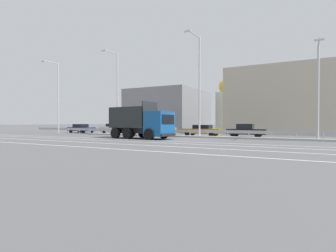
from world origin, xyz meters
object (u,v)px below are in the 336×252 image
church_tower (226,105)px  parked_car_2 (157,129)px  street_lamp_0 (57,94)px  street_lamp_2 (199,81)px  median_road_sign (137,125)px  street_lamp_3 (318,87)px  parked_car_0 (81,128)px  parked_car_4 (246,130)px  parked_car_3 (202,130)px  parked_car_1 (116,129)px  street_lamp_1 (117,90)px  dump_truck (147,125)px

church_tower → parked_car_2: bearing=-93.9°
street_lamp_0 → street_lamp_2: street_lamp_2 is taller
median_road_sign → street_lamp_3: (18.52, -0.15, 3.39)m
street_lamp_0 → street_lamp_3: street_lamp_0 is taller
parked_car_0 → street_lamp_3: bearing=88.8°
street_lamp_2 → parked_car_4: size_ratio=2.60×
parked_car_0 → church_tower: (14.83, 26.35, 4.60)m
street_lamp_3 → parked_car_3: bearing=165.6°
street_lamp_0 → parked_car_2: 15.58m
street_lamp_3 → parked_car_1: bearing=172.8°
median_road_sign → parked_car_0: size_ratio=0.51×
street_lamp_1 → parked_car_4: 16.03m
street_lamp_1 → parked_car_1: 6.36m
median_road_sign → parked_car_3: bearing=21.9°
parked_car_2 → dump_truck: bearing=29.0°
street_lamp_3 → parked_car_2: bearing=169.2°
median_road_sign → parked_car_0: (-12.34, 2.98, -0.54)m
dump_truck → street_lamp_1: 9.32m
parked_car_3 → parked_car_2: bearing=85.4°
median_road_sign → church_tower: (2.49, 29.33, 4.07)m
street_lamp_0 → parked_car_1: street_lamp_0 is taller
parked_car_1 → church_tower: church_tower is taller
street_lamp_3 → parked_car_0: 31.27m
dump_truck → church_tower: (-1.68, 33.68, 3.96)m
street_lamp_1 → street_lamp_2: (10.74, 0.05, 0.25)m
median_road_sign → parked_car_4: size_ratio=0.58×
dump_truck → street_lamp_0: street_lamp_0 is taller
street_lamp_3 → median_road_sign: bearing=179.5°
street_lamp_2 → parked_car_4: 7.42m
street_lamp_3 → parked_car_3: (-11.53, 2.97, -3.93)m
parked_car_3 → parked_car_4: parked_car_4 is taller
median_road_sign → parked_car_0: median_road_sign is taller
street_lamp_3 → parked_car_4: 8.42m
parked_car_0 → parked_car_4: bearing=95.4°
parked_car_0 → church_tower: size_ratio=0.39×
street_lamp_0 → street_lamp_2: 21.48m
parked_car_2 → street_lamp_0: bearing=-72.5°
street_lamp_3 → parked_car_1: (-24.21, 3.07, -3.87)m
street_lamp_0 → church_tower: bearing=61.2°
street_lamp_2 → parked_car_3: street_lamp_2 is taller
street_lamp_1 → parked_car_2: bearing=42.7°
parked_car_2 → street_lamp_2: bearing=69.0°
dump_truck → street_lamp_0: size_ratio=0.67×
parked_car_0 → street_lamp_0: bearing=-19.4°
median_road_sign → street_lamp_2: street_lamp_2 is taller
parked_car_2 → parked_car_3: parked_car_2 is taller
street_lamp_2 → street_lamp_3: 10.83m
parked_car_0 → parked_car_1: 6.65m
dump_truck → median_road_sign: dump_truck is taller
street_lamp_1 → parked_car_2: size_ratio=2.06×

